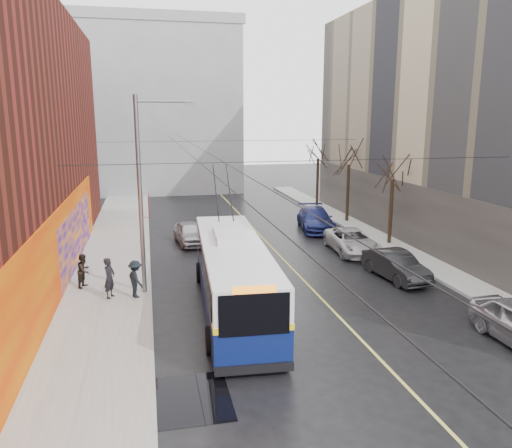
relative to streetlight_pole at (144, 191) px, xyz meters
The scene contains 20 objects.
ground 12.70m from the streetlight_pole, 58.46° to the right, with size 140.00×140.00×0.00m, color black.
sidewalk_left 5.50m from the streetlight_pole, 132.95° to the left, with size 4.00×60.00×0.15m, color gray.
sidewalk_right 16.00m from the streetlight_pole, ahead, with size 2.00×60.00×0.15m, color gray.
lane_line 9.89m from the streetlight_pole, 27.64° to the left, with size 0.12×50.00×0.01m, color #BFB74C.
building_far 35.24m from the streetlight_pole, 89.77° to the left, with size 20.50×12.10×18.00m.
streetlight_pole is the anchor object (origin of this frame).
catenary_wires 6.14m from the streetlight_pole, 52.95° to the left, with size 18.00×60.00×0.22m.
tree_near 16.28m from the streetlight_pole, 21.62° to the left, with size 3.20×3.20×6.40m.
tree_mid 19.96m from the streetlight_pole, 40.65° to the left, with size 3.20×3.20×6.68m.
tree_far 25.09m from the streetlight_pole, 52.88° to the left, with size 3.20×3.20×6.57m.
puddle 10.38m from the streetlight_pole, 83.41° to the right, with size 2.47×2.81×0.01m, color black.
pigeons_flying 5.00m from the streetlight_pole, ahead, with size 2.98×3.12×0.52m.
trolleybus 5.47m from the streetlight_pole, 36.06° to the right, with size 3.31×12.03×5.64m.
parked_car_b 12.94m from the streetlight_pole, ahead, with size 1.51×4.32×1.42m, color #232325.
parked_car_c 13.67m from the streetlight_pole, 21.85° to the left, with size 2.31×5.02×1.39m, color #BBBBBD.
parked_car_d 16.82m from the streetlight_pole, 42.99° to the left, with size 2.21×5.44×1.58m, color navy.
following_car 10.37m from the streetlight_pole, 73.56° to the left, with size 1.65×4.09×1.40m, color #AEAEB3.
pedestrian_a 4.15m from the streetlight_pole, 166.02° to the right, with size 0.67×0.44×1.83m, color black.
pedestrian_b 5.05m from the streetlight_pole, 155.79° to the left, with size 0.78×0.61×1.61m, color black.
pedestrian_c 3.94m from the streetlight_pole, 131.48° to the right, with size 1.09×0.63×1.69m, color black.
Camera 1 is at (-5.95, -12.40, 8.10)m, focal length 35.00 mm.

